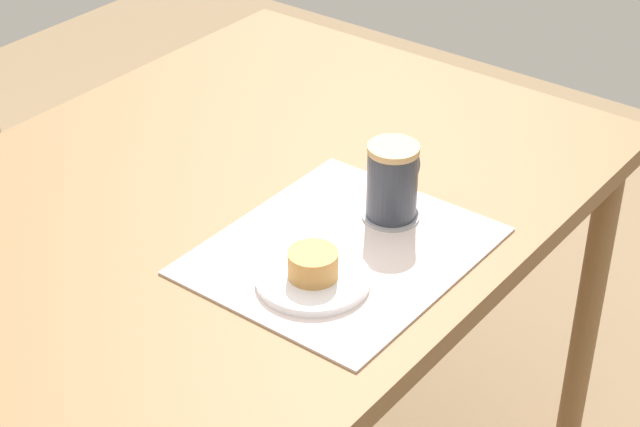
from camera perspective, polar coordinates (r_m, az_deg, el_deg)
dining_table at (r=1.67m, az=-6.48°, el=-2.15°), size 1.40×0.90×0.75m
placemat at (r=1.54m, az=1.18°, el=-1.99°), size 0.40×0.34×0.00m
pastry_plate at (r=1.47m, az=-0.37°, el=-3.52°), size 0.16×0.16×0.01m
pastry at (r=1.46m, az=-0.38°, el=-2.71°), size 0.07×0.07×0.04m
coffee_coaster at (r=1.61m, az=3.79°, el=-0.11°), size 0.09×0.09×0.00m
coffee_mug at (r=1.58m, az=3.92°, el=1.79°), size 0.11×0.08×0.12m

